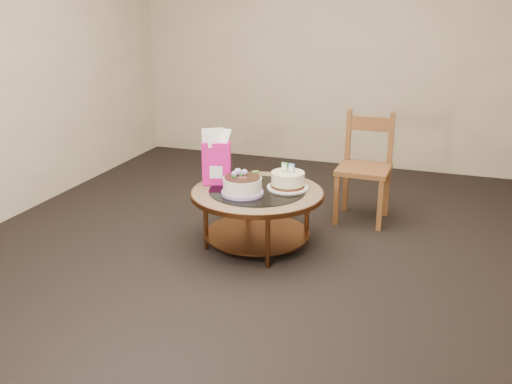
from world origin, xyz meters
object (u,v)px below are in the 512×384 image
(gift_bag, at_px, (216,157))
(dining_chair, at_px, (365,167))
(coffee_table, at_px, (257,200))
(decorated_cake, at_px, (242,186))
(cream_cake, at_px, (288,180))

(gift_bag, height_order, dining_chair, dining_chair)
(coffee_table, bearing_deg, gift_bag, 171.29)
(decorated_cake, distance_m, cream_cake, 0.37)
(coffee_table, relative_size, decorated_cake, 3.25)
(gift_bag, xyz_separation_m, dining_chair, (1.04, 0.79, -0.20))
(decorated_cake, relative_size, gift_bag, 0.72)
(dining_chair, bearing_deg, cream_cake, -121.98)
(decorated_cake, bearing_deg, gift_bag, 147.97)
(coffee_table, distance_m, dining_chair, 1.09)
(cream_cake, relative_size, gift_bag, 0.73)
(gift_bag, relative_size, dining_chair, 0.47)
(decorated_cake, height_order, cream_cake, cream_cake)
(coffee_table, distance_m, cream_cake, 0.28)
(cream_cake, xyz_separation_m, gift_bag, (-0.56, -0.07, 0.15))
(coffee_table, bearing_deg, dining_chair, 51.09)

